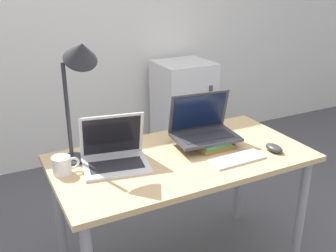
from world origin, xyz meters
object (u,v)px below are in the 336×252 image
mouse (274,148)px  desk_lamp (79,67)px  wireless_keyboard (237,159)px  mug (62,165)px  book_stack (207,141)px  laptop_left (115,155)px  laptop_on_books (203,128)px  mini_fridge (183,109)px

mouse → desk_lamp: 1.08m
wireless_keyboard → mug: 0.86m
book_stack → laptop_left: bearing=179.4°
laptop_left → book_stack: (0.54, -0.01, -0.03)m
laptop_on_books → wireless_keyboard: size_ratio=1.22×
book_stack → mug: bearing=177.9°
mug → mouse: bearing=-13.9°
mouse → desk_lamp: desk_lamp is taller
mouse → mug: 1.09m
book_stack → desk_lamp: bearing=170.5°
laptop_left → wireless_keyboard: 0.62m
laptop_left → laptop_on_books: bearing=1.3°
mouse → mini_fridge: size_ratio=0.13×
laptop_left → mug: 0.25m
laptop_left → mouse: size_ratio=3.17×
laptop_on_books → mug: laptop_on_books is taller
mini_fridge → laptop_on_books: bearing=-115.1°
wireless_keyboard → book_stack: bearing=97.3°
laptop_left → mug: laptop_left is taller
laptop_on_books → mini_fridge: laptop_on_books is taller
laptop_left → laptop_on_books: 0.52m
wireless_keyboard → laptop_on_books: bearing=100.9°
book_stack → mouse: bearing=-40.9°
laptop_left → mini_fridge: (1.15, 1.36, -0.36)m
book_stack → laptop_on_books: laptop_on_books is taller
laptop_left → mini_fridge: bearing=49.7°
mouse → laptop_on_books: bearing=139.0°
laptop_on_books → mouse: (0.29, -0.25, -0.08)m
book_stack → mug: 0.79m
book_stack → desk_lamp: desk_lamp is taller
laptop_left → laptop_on_books: (0.52, 0.01, 0.04)m
wireless_keyboard → mug: bearing=162.2°
book_stack → mouse: 0.36m
book_stack → wireless_keyboard: 0.24m
wireless_keyboard → mug: size_ratio=2.30×
book_stack → wireless_keyboard: book_stack is taller
laptop_left → wireless_keyboard: (0.57, -0.24, -0.04)m
book_stack → mug: mug is taller
book_stack → mouse: size_ratio=2.30×
laptop_on_books → wireless_keyboard: bearing=-79.1°
desk_lamp → mini_fridge: 1.94m
mini_fridge → mug: bearing=-136.4°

